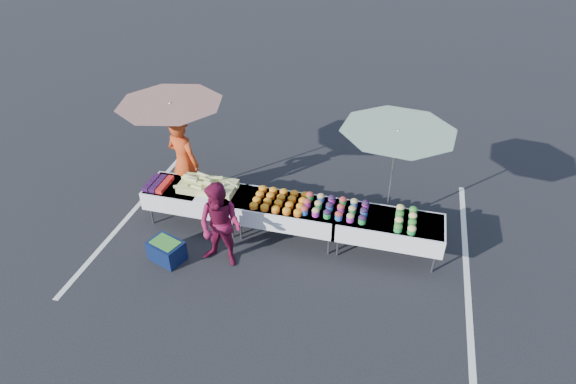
% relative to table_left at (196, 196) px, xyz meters
% --- Properties ---
extents(ground, '(80.00, 80.00, 0.00)m').
position_rel_table_left_xyz_m(ground, '(1.80, 0.00, -0.58)').
color(ground, black).
extents(stripe_left, '(0.10, 5.00, 0.00)m').
position_rel_table_left_xyz_m(stripe_left, '(-1.40, 0.00, -0.58)').
color(stripe_left, silver).
rests_on(stripe_left, ground).
extents(stripe_right, '(0.10, 5.00, 0.00)m').
position_rel_table_left_xyz_m(stripe_right, '(5.00, 0.00, -0.58)').
color(stripe_right, silver).
rests_on(stripe_right, ground).
extents(table_left, '(1.86, 0.81, 0.75)m').
position_rel_table_left_xyz_m(table_left, '(0.00, 0.00, 0.00)').
color(table_left, white).
rests_on(table_left, ground).
extents(table_center, '(1.86, 0.81, 0.75)m').
position_rel_table_left_xyz_m(table_center, '(1.80, 0.00, 0.00)').
color(table_center, white).
rests_on(table_center, ground).
extents(table_right, '(1.86, 0.81, 0.75)m').
position_rel_table_left_xyz_m(table_right, '(3.60, 0.00, 0.00)').
color(table_right, white).
rests_on(table_right, ground).
extents(berry_punnets, '(0.40, 0.54, 0.08)m').
position_rel_table_left_xyz_m(berry_punnets, '(-0.71, -0.06, 0.21)').
color(berry_punnets, black).
rests_on(berry_punnets, table_left).
extents(corn_pile, '(1.16, 0.57, 0.26)m').
position_rel_table_left_xyz_m(corn_pile, '(0.24, 0.04, 0.26)').
color(corn_pile, '#A2AC58').
rests_on(corn_pile, table_left).
extents(plastic_bags, '(0.30, 0.25, 0.05)m').
position_rel_table_left_xyz_m(plastic_bags, '(0.30, -0.30, 0.19)').
color(plastic_bags, white).
rests_on(plastic_bags, table_left).
extents(carrot_bowls, '(0.95, 0.69, 0.11)m').
position_rel_table_left_xyz_m(carrot_bowls, '(1.65, -0.01, 0.22)').
color(carrot_bowls, '#C35A15').
rests_on(carrot_bowls, table_center).
extents(potato_cups, '(1.14, 0.58, 0.16)m').
position_rel_table_left_xyz_m(potato_cups, '(2.65, 0.00, 0.25)').
color(potato_cups, '#255AAD').
rests_on(potato_cups, table_right).
extents(bean_baskets, '(0.36, 0.68, 0.15)m').
position_rel_table_left_xyz_m(bean_baskets, '(3.86, -0.01, 0.24)').
color(bean_baskets, '#238D38').
rests_on(bean_baskets, table_right).
extents(vendor, '(0.79, 0.63, 1.88)m').
position_rel_table_left_xyz_m(vendor, '(-0.45, 0.55, 0.36)').
color(vendor, '#C13E16').
rests_on(vendor, ground).
extents(customer, '(0.84, 0.69, 1.60)m').
position_rel_table_left_xyz_m(customer, '(0.89, -0.96, 0.22)').
color(customer, maroon).
rests_on(customer, ground).
extents(umbrella_left, '(2.34, 2.34, 2.07)m').
position_rel_table_left_xyz_m(umbrella_left, '(-0.70, 0.80, 1.29)').
color(umbrella_left, black).
rests_on(umbrella_left, ground).
extents(umbrella_right, '(2.48, 2.48, 2.06)m').
position_rel_table_left_xyz_m(umbrella_right, '(3.52, 0.80, 1.28)').
color(umbrella_right, black).
rests_on(umbrella_right, ground).
extents(storage_bin, '(0.69, 0.59, 0.38)m').
position_rel_table_left_xyz_m(storage_bin, '(-0.09, -1.14, -0.39)').
color(storage_bin, '#0B173B').
rests_on(storage_bin, ground).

